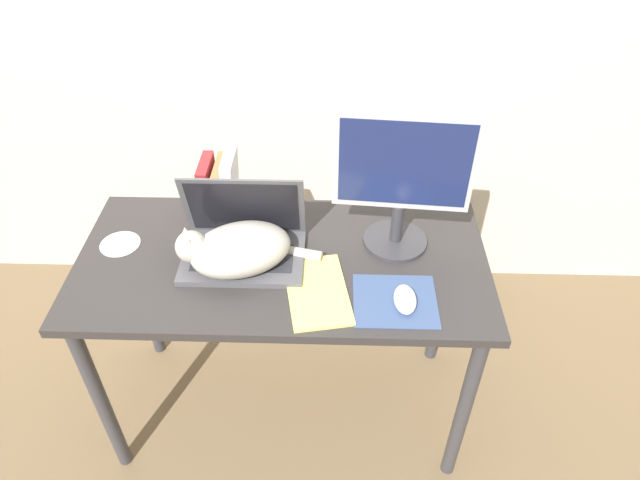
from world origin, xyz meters
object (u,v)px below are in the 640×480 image
computer_mouse (405,299)px  webcam (281,199)px  cd_disc (120,244)px  cat (237,249)px  book_row (220,190)px  laptop (243,242)px  notepad (317,291)px  external_monitor (402,177)px

computer_mouse → webcam: (-0.36, 0.40, 0.03)m
computer_mouse → cd_disc: (-0.84, 0.22, -0.02)m
cat → cd_disc: (-0.37, 0.09, -0.07)m
computer_mouse → book_row: book_row is taller
cat → book_row: (-0.08, 0.23, 0.04)m
computer_mouse → cd_disc: computer_mouse is taller
laptop → cd_disc: 0.39m
computer_mouse → book_row: (-0.54, 0.36, 0.09)m
laptop → cat: bearing=-100.7°
laptop → computer_mouse: laptop is taller
book_row → notepad: size_ratio=0.78×
laptop → cd_disc: size_ratio=2.94×
laptop → cd_disc: laptop is taller
cat → notepad: size_ratio=1.37×
computer_mouse → laptop: bearing=157.5°
computer_mouse → cat: bearing=163.9°
cd_disc → notepad: bearing=-17.1°
notepad → cd_disc: 0.63m
external_monitor → webcam: (-0.36, 0.15, -0.19)m
external_monitor → notepad: external_monitor is taller
external_monitor → computer_mouse: (0.01, -0.26, -0.22)m
webcam → cd_disc: 0.51m
computer_mouse → cd_disc: 0.87m
laptop → cat: (-0.01, -0.05, 0.02)m
laptop → notepad: size_ratio=1.18×
cat → book_row: bearing=109.2°
cat → notepad: (0.23, -0.10, -0.06)m
cat → external_monitor: size_ratio=0.94×
cat → webcam: cat is taller
laptop → cat: 0.06m
laptop → external_monitor: bearing=8.4°
laptop → computer_mouse: size_ratio=3.25×
external_monitor → notepad: bearing=-136.4°
cat → webcam: (0.10, 0.27, -0.02)m
notepad → cd_disc: size_ratio=2.49×
external_monitor → computer_mouse: bearing=-88.4°
laptop → webcam: size_ratio=4.71×
external_monitor → cd_disc: external_monitor is taller
external_monitor → book_row: 0.56m
external_monitor → notepad: size_ratio=1.45×
external_monitor → book_row: bearing=168.9°
cat → external_monitor: (0.46, 0.12, 0.17)m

